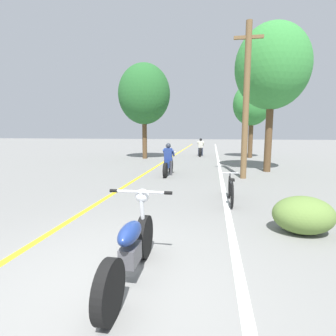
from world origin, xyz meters
TOP-DOWN VIEW (x-y plane):
  - ground_plane at (0.00, 0.00)m, footprint 120.00×120.00m
  - lane_stripe_center at (-1.70, 12.09)m, footprint 0.14×48.00m
  - lane_stripe_edge at (1.66, 12.09)m, footprint 0.14×48.00m
  - utility_pole at (2.52, 7.96)m, footprint 1.10×0.24m
  - roadside_tree_right_near at (3.83, 9.99)m, footprint 3.29×2.96m
  - roadside_tree_right_far at (3.93, 16.64)m, footprint 2.61×2.35m
  - roadside_tree_left at (-3.39, 14.86)m, footprint 3.53×3.18m
  - roadside_bush at (2.96, 2.18)m, footprint 1.10×0.88m
  - motorcycle_foreground at (0.29, 0.13)m, footprint 0.90×2.01m
  - motorcycle_rider_lead at (-0.61, 8.26)m, footprint 0.50×2.04m
  - motorcycle_rider_far at (0.37, 17.51)m, footprint 0.50×2.03m
  - bicycle_parked at (1.78, 4.15)m, footprint 0.44×1.67m

SIDE VIEW (x-z plane):
  - ground_plane at x=0.00m, z-range 0.00..0.00m
  - lane_stripe_center at x=-1.70m, z-range 0.00..0.01m
  - lane_stripe_edge at x=1.66m, z-range 0.00..0.01m
  - bicycle_parked at x=1.78m, z-range -0.03..0.71m
  - roadside_bush at x=2.96m, z-range 0.00..0.70m
  - motorcycle_foreground at x=0.29m, z-range -0.10..0.98m
  - motorcycle_rider_far at x=0.37m, z-range -0.17..1.19m
  - motorcycle_rider_lead at x=-0.61m, z-range -0.17..1.22m
  - utility_pole at x=2.52m, z-range 0.09..6.10m
  - roadside_tree_right_far at x=3.93m, z-range 1.11..6.40m
  - roadside_tree_left at x=-3.39m, z-range 1.16..7.58m
  - roadside_tree_right_near at x=3.83m, z-range 1.41..8.07m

